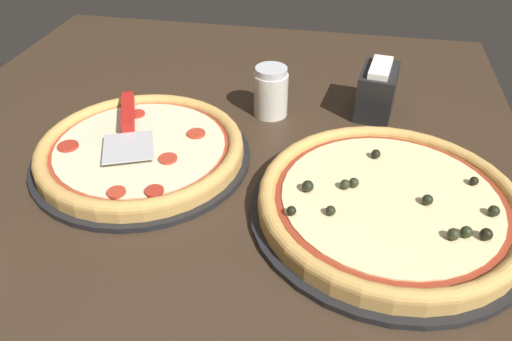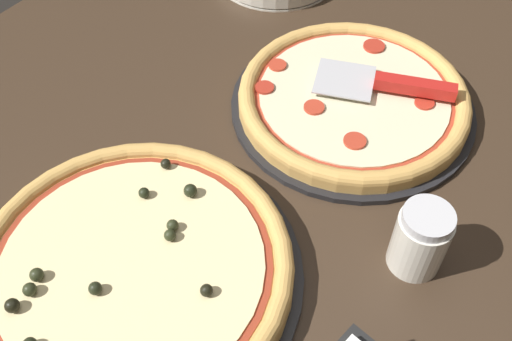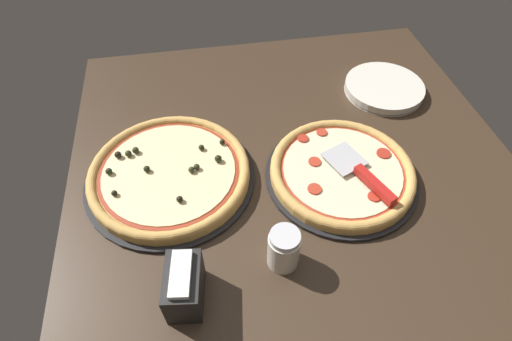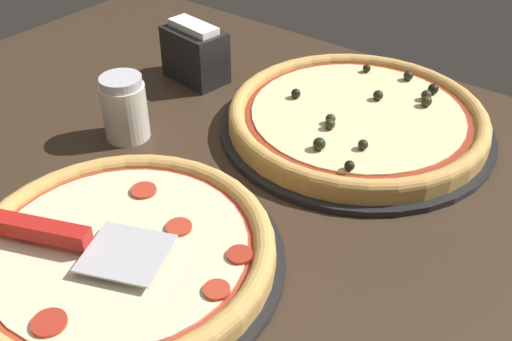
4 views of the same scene
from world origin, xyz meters
The scene contains 7 objects.
ground_plane centered at (0.00, 0.00, -1.80)cm, with size 134.62×116.87×3.60cm, color #38281C.
pizza_pan_front centered at (1.12, -10.43, 0.50)cm, with size 38.61×38.61×1.00cm, color black.
pizza_front centered at (1.13, -10.42, 2.46)cm, with size 36.30×36.30×3.07cm.
pizza_pan_back centered at (8.02, 32.37, 0.50)cm, with size 42.80×42.80×1.00cm, color black.
pizza_back centered at (8.04, 32.38, 2.68)cm, with size 40.24×40.24×4.34cm.
serving_spatula centered at (-3.92, -14.51, 4.85)cm, with size 21.96×12.97×2.00cm.
parmesan_shaker centered at (-19.38, 9.40, 5.01)cm, with size 6.87×6.87×10.20cm.
Camera 2 is at (-26.72, 54.34, 67.29)cm, focal length 42.00 mm.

